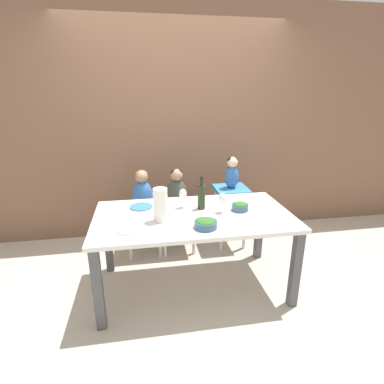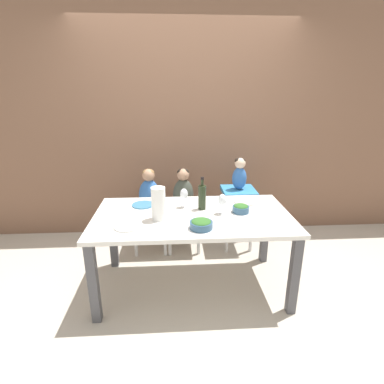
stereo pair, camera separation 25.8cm
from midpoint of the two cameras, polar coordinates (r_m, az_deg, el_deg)
The scene contains 18 objects.
ground_plane at distance 2.95m, azimuth -2.39°, elevation -17.44°, with size 14.00×14.00×0.00m, color #BCB2A3.
wall_back at distance 3.63m, azimuth -5.26°, elevation 12.55°, with size 10.00×0.06×2.70m.
dining_table at distance 2.62m, azimuth -2.58°, elevation -6.14°, with size 1.69×0.91×0.73m.
chair_far_left at distance 3.37m, azimuth -11.32°, elevation -4.95°, with size 0.42×0.43×0.47m.
chair_far_center at distance 3.38m, azimuth -5.01°, elevation -4.60°, with size 0.42×0.43×0.47m.
chair_right_highchair at distance 3.42m, azimuth 5.26°, elevation -1.51°, with size 0.36×0.37×0.70m.
person_child_left at distance 3.27m, azimuth -11.64°, elevation -0.19°, with size 0.23×0.19×0.47m.
person_child_center at distance 3.27m, azimuth -5.16°, elevation 0.17°, with size 0.23×0.19×0.47m.
person_baby_right at distance 3.32m, azimuth 5.42°, elevation 3.84°, with size 0.16×0.13×0.35m.
wine_bottle at distance 2.66m, azimuth -0.98°, elevation -0.83°, with size 0.07×0.07×0.30m.
paper_towel_roll at distance 2.44m, azimuth -9.05°, elevation -2.49°, with size 0.12×0.12×0.28m.
wine_glass_near at distance 2.57m, azimuth 2.99°, elevation -1.47°, with size 0.07×0.07×0.18m.
wine_glass_far at distance 2.69m, azimuth -4.50°, elevation -0.58°, with size 0.07×0.07×0.18m.
salad_bowl_large at distance 2.32m, azimuth -0.55°, elevation -6.06°, with size 0.18×0.18×0.08m.
salad_bowl_small at distance 2.67m, azimuth 6.42°, elevation -2.79°, with size 0.15×0.15×0.08m.
dinner_plate_front_left at distance 2.38m, azimuth -14.71°, elevation -6.97°, with size 0.21×0.21×0.01m.
dinner_plate_back_left at distance 2.79m, azimuth -12.34°, elevation -2.82°, with size 0.21×0.21×0.01m.
dinner_plate_back_right at distance 2.91m, azimuth 6.91°, elevation -1.57°, with size 0.21×0.21×0.01m.
Camera 1 is at (-0.41, -2.34, 1.75)m, focal length 28.00 mm.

